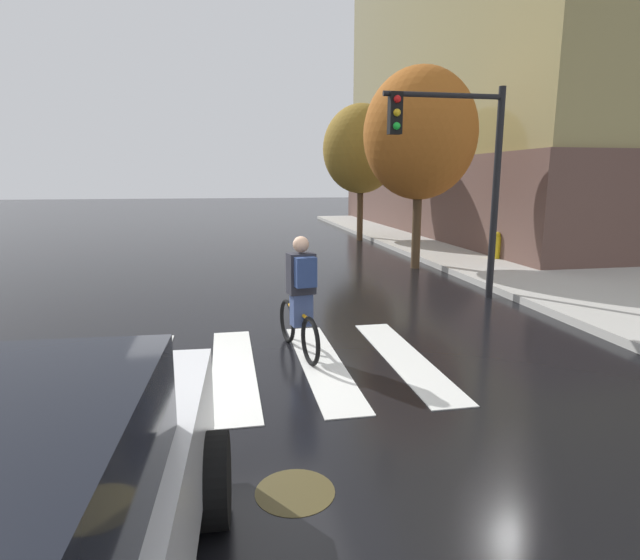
% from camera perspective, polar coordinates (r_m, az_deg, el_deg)
% --- Properties ---
extents(ground_plane, '(120.00, 120.00, 0.00)m').
position_cam_1_polar(ground_plane, '(6.84, -8.20, -9.79)').
color(ground_plane, black).
extents(crosswalk_stripes, '(5.23, 3.26, 0.01)m').
position_cam_1_polar(crosswalk_stripes, '(6.84, -9.66, -9.80)').
color(crosswalk_stripes, silver).
rests_on(crosswalk_stripes, ground).
extents(manhole_cover, '(0.64, 0.64, 0.01)m').
position_cam_1_polar(manhole_cover, '(4.39, -2.82, -22.58)').
color(manhole_cover, '#473D1E').
rests_on(manhole_cover, ground).
extents(cyclist, '(0.40, 1.69, 1.69)m').
position_cam_1_polar(cyclist, '(7.02, -2.19, -1.92)').
color(cyclist, black).
rests_on(cyclist, ground).
extents(traffic_light_near, '(2.47, 0.28, 4.20)m').
position_cam_1_polar(traffic_light_near, '(10.57, 15.31, 13.15)').
color(traffic_light_near, black).
rests_on(traffic_light_near, ground).
extents(fire_hydrant, '(0.33, 0.22, 0.78)m').
position_cam_1_polar(fire_hydrant, '(15.74, 19.20, 3.68)').
color(fire_hydrant, gold).
rests_on(fire_hydrant, sidewalk).
extents(street_tree_near, '(3.00, 3.00, 5.33)m').
position_cam_1_polar(street_tree_near, '(14.26, 11.13, 15.72)').
color(street_tree_near, '#4C3823').
rests_on(street_tree_near, ground).
extents(street_tree_mid, '(2.98, 2.98, 5.29)m').
position_cam_1_polar(street_tree_mid, '(20.55, 4.61, 14.39)').
color(street_tree_mid, '#4C3823').
rests_on(street_tree_mid, ground).
extents(corner_building, '(18.91, 20.53, 15.61)m').
position_cam_1_polar(corner_building, '(28.31, 29.42, 20.72)').
color(corner_building, brown).
rests_on(corner_building, ground).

